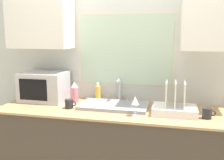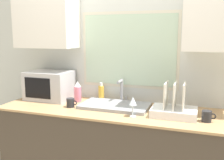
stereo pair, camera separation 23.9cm
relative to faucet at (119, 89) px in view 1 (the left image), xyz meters
name	(u,v)px [view 1 (the left image)]	position (x,y,z in m)	size (l,w,h in m)	color
countertop	(119,154)	(0.05, -0.25, -0.59)	(2.29, 0.69, 0.90)	#42382D
wall_back	(125,51)	(0.05, 0.06, 0.39)	(6.00, 0.38, 2.60)	silver
sink_basin	(114,106)	(0.00, -0.20, -0.12)	(0.65, 0.37, 0.03)	gray
faucet	(119,89)	(0.00, 0.00, 0.00)	(0.08, 0.14, 0.24)	#99999E
microwave	(44,87)	(-0.77, -0.12, 0.01)	(0.46, 0.35, 0.30)	#B2B2B7
dish_rack	(175,107)	(0.56, -0.30, -0.07)	(0.38, 0.27, 0.29)	white
spray_bottle	(75,93)	(-0.43, -0.13, -0.03)	(0.08, 0.08, 0.22)	#D8728C
soap_bottle	(98,93)	(-0.23, 0.00, -0.05)	(0.06, 0.06, 0.19)	gold
mug_near_sink	(69,104)	(-0.41, -0.34, -0.09)	(0.11, 0.08, 0.09)	#262628
wine_glass	(135,101)	(0.23, -0.43, -0.01)	(0.07, 0.07, 0.17)	silver
mug_by_rack	(207,113)	(0.83, -0.36, -0.09)	(0.11, 0.08, 0.09)	#262628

